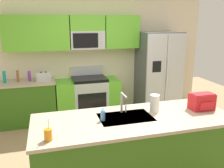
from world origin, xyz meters
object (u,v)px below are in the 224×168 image
soap_dispenser (103,115)px  backpack (202,101)px  toaster (44,77)px  paper_towel_roll (155,103)px  drink_cup_orange (48,135)px  bottle_purple (29,76)px  refrigerator (158,73)px  range_oven (88,98)px  pepper_mill (18,76)px  sink_faucet (123,101)px  bottle_teal (4,77)px

soap_dispenser → backpack: bearing=0.3°
toaster → paper_towel_roll: paper_towel_roll is taller
drink_cup_orange → soap_dispenser: drink_cup_orange is taller
bottle_purple → paper_towel_roll: bearing=-52.9°
refrigerator → paper_towel_roll: bearing=-117.4°
soap_dispenser → range_oven: bearing=84.7°
bottle_purple → soap_dispenser: size_ratio=1.18×
range_oven → paper_towel_roll: bearing=-76.8°
range_oven → bottle_purple: size_ratio=6.79×
bottle_purple → backpack: bearing=-44.5°
pepper_mill → sink_faucet: bearing=-55.0°
refrigerator → pepper_mill: refrigerator is taller
drink_cup_orange → bottle_purple: bearing=96.6°
range_oven → bottle_teal: 1.75m
backpack → bottle_teal: bearing=141.2°
pepper_mill → sink_faucet: size_ratio=0.84×
sink_faucet → paper_towel_roll: 0.43m
range_oven → bottle_teal: bottle_teal is taller
bottle_purple → toaster: bearing=-18.1°
pepper_mill → drink_cup_orange: 2.70m
bottle_purple → sink_faucet: sink_faucet is taller
bottle_teal → backpack: 3.66m
range_oven → backpack: (1.20, -2.30, 0.57)m
toaster → bottle_teal: size_ratio=1.18×
range_oven → bottle_teal: size_ratio=5.75×
soap_dispenser → paper_towel_roll: size_ratio=0.71×
pepper_mill → soap_dispenser: size_ratio=1.39×
refrigerator → bottle_purple: refrigerator is taller
soap_dispenser → sink_faucet: bearing=28.2°
pepper_mill → paper_towel_roll: size_ratio=0.98×
drink_cup_orange → paper_towel_roll: (1.39, 0.43, 0.06)m
bottle_teal → sink_faucet: bearing=-50.7°
pepper_mill → range_oven: bearing=0.1°
toaster → soap_dispenser: (0.69, -2.26, -0.02)m
refrigerator → backpack: 2.27m
range_oven → pepper_mill: size_ratio=5.76×
toaster → paper_towel_roll: (1.43, -2.17, 0.03)m
drink_cup_orange → backpack: 2.10m
pepper_mill → soap_dispenser: bearing=-62.7°
bottle_teal → soap_dispenser: 2.71m
toaster → drink_cup_orange: (0.03, -2.60, -0.03)m
sink_faucet → backpack: sink_faucet is taller
bottle_purple → backpack: (2.38, -2.34, 0.02)m
pepper_mill → backpack: size_ratio=0.74×
bottle_teal → backpack: (2.85, -2.29, -0.00)m
toaster → pepper_mill: 0.50m
bottle_teal → bottle_purple: (0.46, 0.05, -0.02)m
bottle_teal → drink_cup_orange: 2.75m
pepper_mill → drink_cup_orange: (0.53, -2.65, -0.05)m
range_oven → soap_dispenser: size_ratio=8.00×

